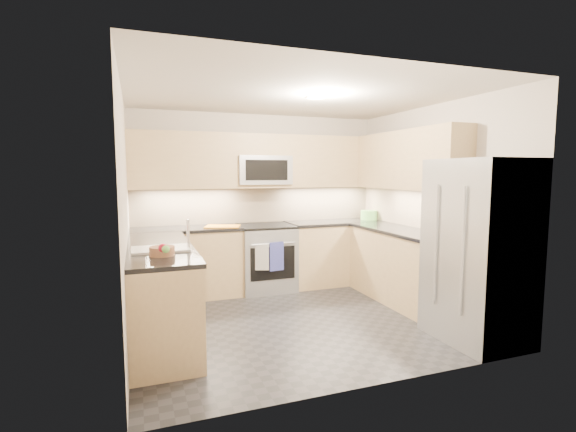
# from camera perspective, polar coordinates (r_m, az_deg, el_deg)

# --- Properties ---
(floor) EXTENTS (3.60, 3.20, 0.00)m
(floor) POSITION_cam_1_polar(r_m,az_deg,el_deg) (4.91, 1.44, -13.87)
(floor) COLOR #232428
(floor) RESTS_ON ground
(ceiling) EXTENTS (3.60, 3.20, 0.02)m
(ceiling) POSITION_cam_1_polar(r_m,az_deg,el_deg) (4.69, 1.52, 16.18)
(ceiling) COLOR beige
(ceiling) RESTS_ON wall_back
(wall_back) EXTENTS (3.60, 0.02, 2.50)m
(wall_back) POSITION_cam_1_polar(r_m,az_deg,el_deg) (6.15, -3.98, 2.07)
(wall_back) COLOR beige
(wall_back) RESTS_ON floor
(wall_front) EXTENTS (3.60, 0.02, 2.50)m
(wall_front) POSITION_cam_1_polar(r_m,az_deg,el_deg) (3.21, 11.97, -1.64)
(wall_front) COLOR beige
(wall_front) RESTS_ON floor
(wall_left) EXTENTS (0.02, 3.20, 2.50)m
(wall_left) POSITION_cam_1_polar(r_m,az_deg,el_deg) (4.32, -21.33, 0.01)
(wall_left) COLOR beige
(wall_left) RESTS_ON floor
(wall_right) EXTENTS (0.02, 3.20, 2.50)m
(wall_right) POSITION_cam_1_polar(r_m,az_deg,el_deg) (5.55, 19.04, 1.33)
(wall_right) COLOR beige
(wall_right) RESTS_ON floor
(base_cab_back_left) EXTENTS (1.42, 0.60, 0.90)m
(base_cab_back_left) POSITION_cam_1_polar(r_m,az_deg,el_deg) (5.76, -13.62, -6.39)
(base_cab_back_left) COLOR tan
(base_cab_back_left) RESTS_ON floor
(base_cab_back_right) EXTENTS (1.42, 0.60, 0.90)m
(base_cab_back_right) POSITION_cam_1_polar(r_m,az_deg,el_deg) (6.37, 6.33, -5.08)
(base_cab_back_right) COLOR tan
(base_cab_back_right) RESTS_ON floor
(base_cab_right) EXTENTS (0.60, 1.70, 0.90)m
(base_cab_right) POSITION_cam_1_polar(r_m,az_deg,el_deg) (5.61, 15.39, -6.78)
(base_cab_right) COLOR tan
(base_cab_right) RESTS_ON floor
(base_cab_peninsula) EXTENTS (0.60, 2.00, 0.90)m
(base_cab_peninsula) POSITION_cam_1_polar(r_m,az_deg,el_deg) (4.47, -17.03, -10.09)
(base_cab_peninsula) COLOR tan
(base_cab_peninsula) RESTS_ON floor
(countertop_back_left) EXTENTS (1.42, 0.63, 0.04)m
(countertop_back_left) POSITION_cam_1_polar(r_m,az_deg,el_deg) (5.68, -13.74, -1.76)
(countertop_back_left) COLOR black
(countertop_back_left) RESTS_ON base_cab_back_left
(countertop_back_right) EXTENTS (1.42, 0.63, 0.04)m
(countertop_back_right) POSITION_cam_1_polar(r_m,az_deg,el_deg) (6.30, 6.38, -0.88)
(countertop_back_right) COLOR black
(countertop_back_right) RESTS_ON base_cab_back_right
(countertop_right) EXTENTS (0.63, 1.70, 0.04)m
(countertop_right) POSITION_cam_1_polar(r_m,az_deg,el_deg) (5.53, 15.52, -2.02)
(countertop_right) COLOR black
(countertop_right) RESTS_ON base_cab_right
(countertop_peninsula) EXTENTS (0.63, 2.00, 0.04)m
(countertop_peninsula) POSITION_cam_1_polar(r_m,az_deg,el_deg) (4.37, -17.22, -4.16)
(countertop_peninsula) COLOR black
(countertop_peninsula) RESTS_ON base_cab_peninsula
(upper_cab_back) EXTENTS (3.60, 0.35, 0.75)m
(upper_cab_back) POSITION_cam_1_polar(r_m,az_deg,el_deg) (5.97, -3.56, 7.48)
(upper_cab_back) COLOR tan
(upper_cab_back) RESTS_ON wall_back
(upper_cab_right) EXTENTS (0.35, 1.95, 0.75)m
(upper_cab_right) POSITION_cam_1_polar(r_m,az_deg,el_deg) (5.65, 16.08, 7.34)
(upper_cab_right) COLOR tan
(upper_cab_right) RESTS_ON wall_right
(backsplash_back) EXTENTS (3.60, 0.01, 0.51)m
(backsplash_back) POSITION_cam_1_polar(r_m,az_deg,el_deg) (6.15, -3.97, 1.56)
(backsplash_back) COLOR #C8B190
(backsplash_back) RESTS_ON wall_back
(backsplash_right) EXTENTS (0.01, 2.30, 0.51)m
(backsplash_right) POSITION_cam_1_polar(r_m,az_deg,el_deg) (5.91, 16.24, 1.15)
(backsplash_right) COLOR #C8B190
(backsplash_right) RESTS_ON wall_right
(gas_range) EXTENTS (0.76, 0.65, 0.91)m
(gas_range) POSITION_cam_1_polar(r_m,az_deg,el_deg) (5.95, -3.06, -5.79)
(gas_range) COLOR #9DA1A5
(gas_range) RESTS_ON floor
(range_cooktop) EXTENTS (0.76, 0.65, 0.03)m
(range_cooktop) POSITION_cam_1_polar(r_m,az_deg,el_deg) (5.87, -3.09, -1.39)
(range_cooktop) COLOR black
(range_cooktop) RESTS_ON gas_range
(oven_door_glass) EXTENTS (0.62, 0.02, 0.45)m
(oven_door_glass) POSITION_cam_1_polar(r_m,az_deg,el_deg) (5.64, -2.08, -6.49)
(oven_door_glass) COLOR black
(oven_door_glass) RESTS_ON gas_range
(oven_handle) EXTENTS (0.60, 0.02, 0.02)m
(oven_handle) POSITION_cam_1_polar(r_m,az_deg,el_deg) (5.57, -2.02, -3.82)
(oven_handle) COLOR #B2B5BA
(oven_handle) RESTS_ON gas_range
(microwave) EXTENTS (0.76, 0.40, 0.40)m
(microwave) POSITION_cam_1_polar(r_m,az_deg,el_deg) (5.95, -3.48, 6.28)
(microwave) COLOR #A5A7AD
(microwave) RESTS_ON upper_cab_back
(microwave_door) EXTENTS (0.60, 0.01, 0.28)m
(microwave_door) POSITION_cam_1_polar(r_m,az_deg,el_deg) (5.75, -2.90, 6.29)
(microwave_door) COLOR black
(microwave_door) RESTS_ON microwave
(refrigerator) EXTENTS (0.70, 0.90, 1.80)m
(refrigerator) POSITION_cam_1_polar(r_m,az_deg,el_deg) (4.51, 24.62, -4.37)
(refrigerator) COLOR #9DA0A4
(refrigerator) RESTS_ON floor
(fridge_handle_left) EXTENTS (0.02, 0.02, 1.20)m
(fridge_handle_left) POSITION_cam_1_polar(r_m,az_deg,el_deg) (4.13, 22.73, -4.52)
(fridge_handle_left) COLOR #B2B5BA
(fridge_handle_left) RESTS_ON refrigerator
(fridge_handle_right) EXTENTS (0.02, 0.02, 1.20)m
(fridge_handle_right) POSITION_cam_1_polar(r_m,az_deg,el_deg) (4.39, 19.55, -3.79)
(fridge_handle_right) COLOR #B2B5BA
(fridge_handle_right) RESTS_ON refrigerator
(sink_basin) EXTENTS (0.52, 0.38, 0.16)m
(sink_basin) POSITION_cam_1_polar(r_m,az_deg,el_deg) (4.13, -17.03, -5.29)
(sink_basin) COLOR white
(sink_basin) RESTS_ON base_cab_peninsula
(faucet) EXTENTS (0.03, 0.03, 0.28)m
(faucet) POSITION_cam_1_polar(r_m,az_deg,el_deg) (4.12, -13.50, -2.41)
(faucet) COLOR silver
(faucet) RESTS_ON countertop_peninsula
(utensil_bowl) EXTENTS (0.32, 0.32, 0.14)m
(utensil_bowl) POSITION_cam_1_polar(r_m,az_deg,el_deg) (6.55, 11.00, 0.12)
(utensil_bowl) COLOR #62B84E
(utensil_bowl) RESTS_ON countertop_back_right
(cutting_board) EXTENTS (0.53, 0.45, 0.01)m
(cutting_board) POSITION_cam_1_polar(r_m,az_deg,el_deg) (5.66, -8.94, -1.42)
(cutting_board) COLOR #C67612
(cutting_board) RESTS_ON countertop_back_left
(fruit_basket) EXTENTS (0.25, 0.25, 0.08)m
(fruit_basket) POSITION_cam_1_polar(r_m,az_deg,el_deg) (3.84, -16.84, -4.61)
(fruit_basket) COLOR #9A6848
(fruit_basket) RESTS_ON countertop_peninsula
(fruit_apple) EXTENTS (0.07, 0.07, 0.07)m
(fruit_apple) POSITION_cam_1_polar(r_m,az_deg,el_deg) (3.56, -16.75, -4.21)
(fruit_apple) COLOR #B0142B
(fruit_apple) RESTS_ON fruit_basket
(fruit_pear) EXTENTS (0.06, 0.06, 0.06)m
(fruit_pear) POSITION_cam_1_polar(r_m,az_deg,el_deg) (3.50, -16.38, -4.38)
(fruit_pear) COLOR #74C554
(fruit_pear) RESTS_ON fruit_basket
(dish_towel_check) EXTENTS (0.18, 0.07, 0.34)m
(dish_towel_check) POSITION_cam_1_polar(r_m,az_deg,el_deg) (5.54, -3.58, -5.68)
(dish_towel_check) COLOR silver
(dish_towel_check) RESTS_ON oven_handle
(dish_towel_blue) EXTENTS (0.21, 0.05, 0.39)m
(dish_towel_blue) POSITION_cam_1_polar(r_m,az_deg,el_deg) (5.60, -1.56, -5.54)
(dish_towel_blue) COLOR #34398F
(dish_towel_blue) RESTS_ON oven_handle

